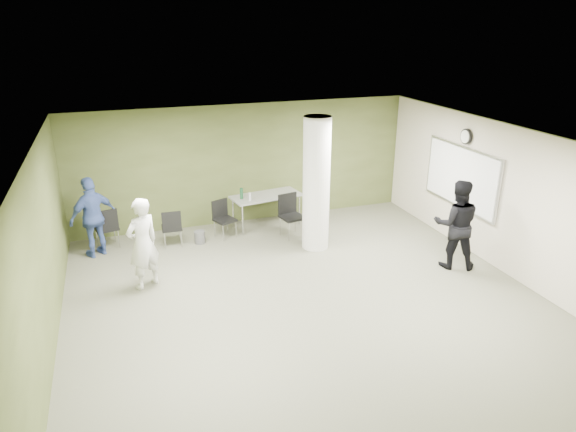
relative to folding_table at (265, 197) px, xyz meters
name	(u,v)px	position (x,y,z in m)	size (l,w,h in m)	color
floor	(305,299)	(-0.34, -3.47, -0.72)	(8.00, 8.00, 0.00)	#575644
ceiling	(307,141)	(-0.34, -3.47, 2.08)	(8.00, 8.00, 0.00)	white
wall_back	(244,164)	(-0.34, 0.53, 0.68)	(8.00, 0.02, 2.80)	#444E24
wall_left	(41,260)	(-4.34, -3.47, 0.68)	(0.02, 8.00, 2.80)	#444E24
wall_right_cream	(503,199)	(3.66, -3.47, 0.68)	(0.02, 8.00, 2.80)	beige
column	(316,184)	(0.66, -1.47, 0.68)	(0.56, 0.56, 2.80)	silver
whiteboard	(461,177)	(3.58, -2.27, 0.78)	(0.05, 2.30, 1.30)	silver
wall_clock	(466,137)	(3.58, -2.27, 1.63)	(0.06, 0.32, 0.32)	black
folding_table	(265,197)	(0.00, 0.00, 0.00)	(1.70, 0.95, 1.02)	gray
wastebasket	(200,237)	(-1.65, -0.47, -0.58)	(0.24, 0.24, 0.27)	#4C4C4C
chair_back_left	(107,225)	(-3.51, -0.12, -0.19)	(0.53, 0.53, 0.90)	black
chair_back_right	(172,226)	(-2.22, -0.47, -0.23)	(0.44, 0.44, 0.83)	black
chair_table_left	(223,216)	(-1.07, -0.26, -0.23)	(0.54, 0.54, 0.84)	black
chair_table_right	(290,212)	(0.36, -0.71, -0.16)	(0.55, 0.55, 0.96)	black
woman_white	(143,244)	(-2.90, -2.09, 0.13)	(0.62, 0.41, 1.70)	silver
man_black	(456,224)	(2.86, -3.22, 0.17)	(0.86, 0.67, 1.78)	black
man_blue	(93,217)	(-3.74, -0.38, 0.12)	(0.98, 0.41, 1.68)	#3B5294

